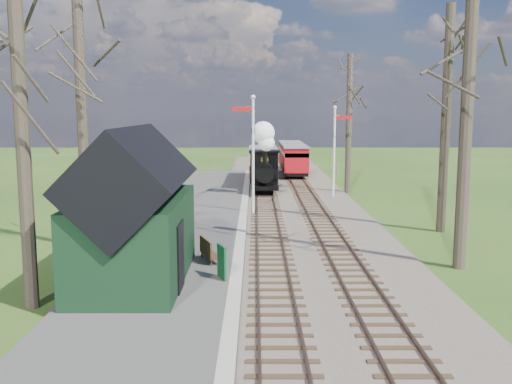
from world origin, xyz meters
TOP-DOWN VIEW (x-y plane):
  - ground at (0.00, 0.00)m, footprint 140.00×140.00m
  - distant_hills at (1.40, 64.38)m, footprint 114.40×48.00m
  - ballast_bed at (1.30, 22.00)m, footprint 8.00×60.00m
  - track_near at (0.00, 22.00)m, footprint 1.60×60.00m
  - track_far at (2.60, 22.00)m, footprint 1.60×60.00m
  - platform at (-3.50, 14.00)m, footprint 5.00×44.00m
  - coping_strip at (-1.20, 14.00)m, footprint 0.40×44.00m
  - station_shed at (-4.30, 4.00)m, footprint 3.25×6.30m
  - semaphore_near at (-0.77, 16.00)m, footprint 1.22×0.24m
  - semaphore_far at (4.37, 22.00)m, footprint 1.22×0.24m
  - bare_trees at (1.33, 10.10)m, footprint 15.51×22.39m
  - fence_line at (0.30, 36.00)m, footprint 12.60×0.08m
  - locomotive at (-0.01, 23.42)m, footprint 1.82×4.26m
  - coach at (0.00, 29.48)m, footprint 2.13×7.30m
  - red_carriage_a at (2.60, 32.56)m, footprint 1.99×4.93m
  - red_carriage_b at (2.60, 38.06)m, footprint 1.99×4.93m
  - sign_board at (-1.63, 4.11)m, footprint 0.34×0.70m
  - bench at (-2.25, 6.18)m, footprint 0.86×1.46m
  - person at (-3.08, 4.39)m, footprint 0.45×0.54m

SIDE VIEW (x-z plane):
  - distant_hills at x=1.40m, z-range -27.22..-5.20m
  - ground at x=0.00m, z-range 0.00..0.00m
  - ballast_bed at x=1.30m, z-range 0.00..0.10m
  - track_near at x=0.00m, z-range 0.02..0.17m
  - track_far at x=2.60m, z-range 0.02..0.17m
  - platform at x=-3.50m, z-range 0.00..0.20m
  - coping_strip at x=-1.20m, z-range 0.00..0.21m
  - fence_line at x=0.30m, z-range 0.05..1.05m
  - bench at x=-2.25m, z-range 0.17..0.98m
  - sign_board at x=-1.63m, z-range 0.20..1.26m
  - person at x=-3.08m, z-range 0.20..1.46m
  - red_carriage_a at x=2.60m, z-range 0.41..2.50m
  - red_carriage_b at x=2.60m, z-range 0.41..2.50m
  - coach at x=0.00m, z-range 0.42..2.66m
  - locomotive at x=-0.01m, z-range -0.18..4.38m
  - station_shed at x=-4.30m, z-range -0.12..4.66m
  - semaphore_far at x=4.37m, z-range 0.49..6.21m
  - semaphore_near at x=-0.77m, z-range 0.51..6.73m
  - bare_trees at x=1.33m, z-range -0.79..11.21m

